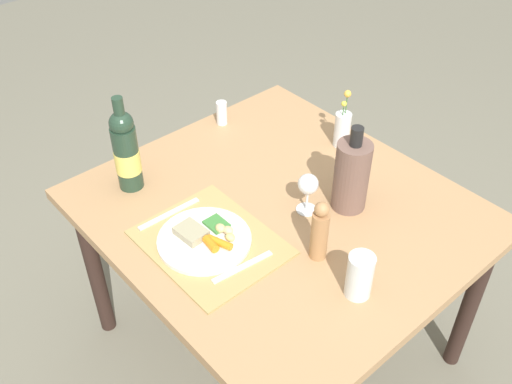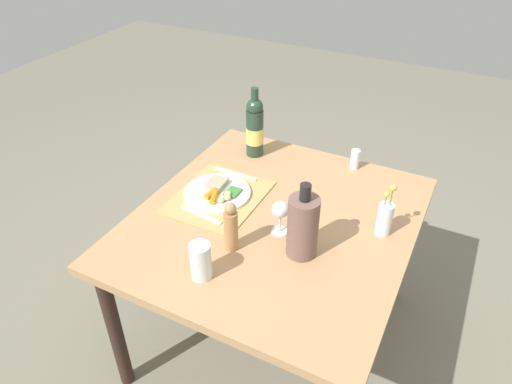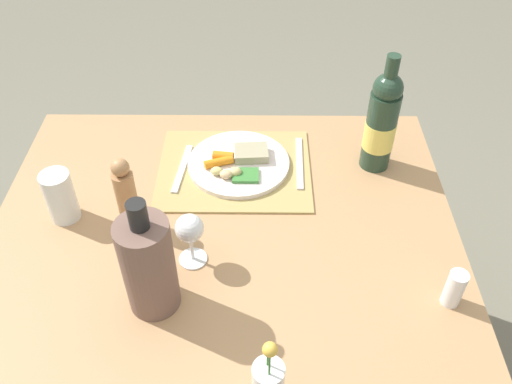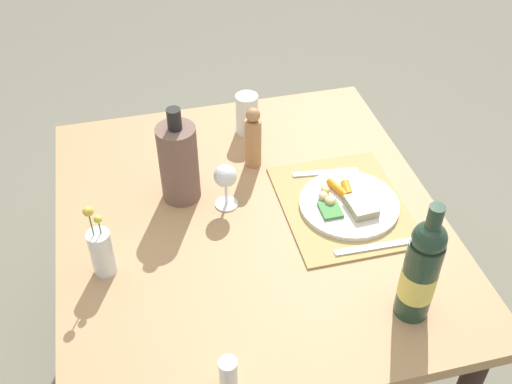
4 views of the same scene
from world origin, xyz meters
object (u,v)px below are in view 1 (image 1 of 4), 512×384
Objects in this scene: water_tumbler at (359,278)px; wine_bottle at (126,151)px; flower_vase at (342,128)px; knife at (243,267)px; cooler_bottle at (352,175)px; dinner_plate at (205,238)px; salt_shaker at (222,113)px; pepper_mill at (320,232)px; fork at (169,214)px; wine_glass at (308,186)px; dining_table at (279,225)px.

wine_bottle is (-0.80, -0.21, 0.08)m from water_tumbler.
flower_vase reaches higher than water_tumbler.
knife is 0.45m from cooler_bottle.
wine_bottle reaches higher than dinner_plate.
salt_shaker is (-0.47, 0.44, 0.03)m from dinner_plate.
water_tumbler is 0.17m from pepper_mill.
knife is 0.24m from pepper_mill.
knife is 1.45× the size of water_tumbler.
wine_glass is (0.26, 0.34, 0.09)m from fork.
flower_vase is at bearing 136.16° from cooler_bottle.
water_tumbler is at bearing -44.06° from flower_vase.
flower_vase is 0.57m from pepper_mill.
wine_glass is (-0.06, 0.31, 0.09)m from knife.
dinner_plate reaches higher than fork.
pepper_mill is (0.63, 0.23, -0.05)m from wine_bottle.
wine_glass is (0.07, 0.05, 0.18)m from dining_table.
pepper_mill is at bearing -17.54° from salt_shaker.
pepper_mill is at bearing 173.07° from water_tumbler.
dinner_plate is at bearing 2.79° from wine_bottle.
water_tumbler is at bearing -12.07° from dining_table.
dining_table is at bearing 164.24° from pepper_mill.
dinner_plate is at bearing -155.73° from water_tumbler.
wine_glass is at bearing 39.07° from dining_table.
water_tumbler is (0.43, 0.19, 0.04)m from dinner_plate.
water_tumbler is at bearing 14.71° from wine_bottle.
knife is 0.76m from salt_shaker.
cooler_bottle is at bearing 55.57° from fork.
wine_glass is 0.41× the size of wine_bottle.
dining_table is 0.30m from knife.
knife is 0.55m from wine_bottle.
wine_bottle is (-0.47, -0.35, 0.04)m from wine_glass.
salt_shaker is 0.46m from flower_vase.
pepper_mill reaches higher than salt_shaker.
salt_shaker is 0.93m from water_tumbler.
fork is 1.10× the size of knife.
dinner_plate is 0.84× the size of wine_bottle.
salt_shaker is 0.67× the size of water_tumbler.
flower_vase is at bearing 116.11° from wine_glass.
pepper_mill reaches higher than knife.
pepper_mill reaches higher than dining_table.
wine_glass is at bearing 36.47° from wine_bottle.
water_tumbler reaches higher than dinner_plate.
dinner_plate is 0.47m from water_tumbler.
fork is at bearing -168.79° from knife.
wine_bottle is at bearing -169.95° from knife.
water_tumbler is (0.50, -0.48, -0.01)m from flower_vase.
cooler_bottle is 0.14m from wine_glass.
dining_table is 5.80× the size of knife.
dinner_plate is at bearing -110.37° from cooler_bottle.
water_tumbler is at bearing 20.59° from fork.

